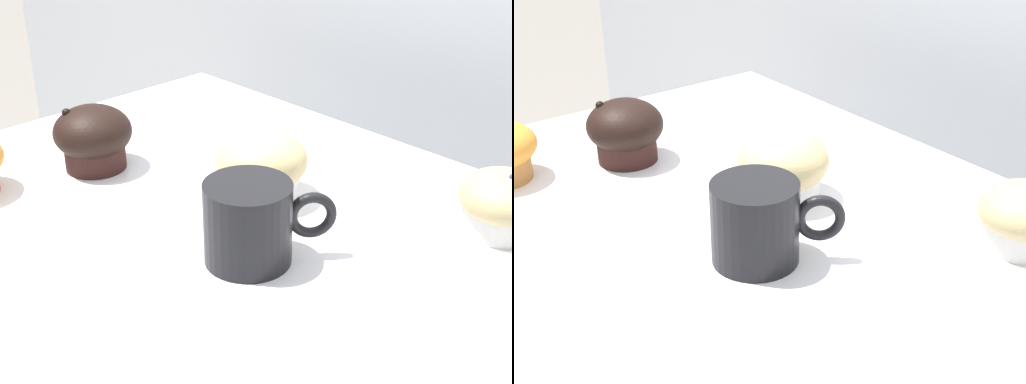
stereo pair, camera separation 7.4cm
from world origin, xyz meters
TOP-DOWN VIEW (x-y plane):
  - muffin_back_left at (0.13, 0.20)m, footprint 0.09×0.09m
  - muffin_back_right at (-0.30, -0.02)m, footprint 0.10×0.10m
  - muffin_front_left at (-0.10, 0.07)m, footprint 0.10×0.10m
  - coffee_cup at (-0.02, -0.03)m, footprint 0.10×0.12m
  - serving_plate at (-0.27, 0.14)m, footprint 0.16×0.16m

SIDE VIEW (x-z plane):
  - serving_plate at x=-0.27m, z-range 0.94..0.95m
  - muffin_back_left at x=0.13m, z-range 0.94..1.01m
  - muffin_front_left at x=-0.10m, z-range 0.94..1.02m
  - muffin_back_right at x=-0.30m, z-range 0.94..1.02m
  - coffee_cup at x=-0.02m, z-range 0.94..1.03m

